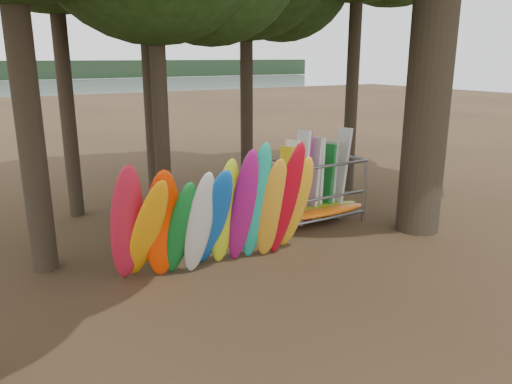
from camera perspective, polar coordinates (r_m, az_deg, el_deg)
ground at (r=12.52m, az=2.54°, el=-7.92°), size 120.00×120.00×0.00m
lake at (r=70.05m, az=-25.94°, el=9.73°), size 160.00×160.00×0.00m
kayak_row at (r=11.50m, az=-4.28°, el=-2.69°), size 5.09×2.06×3.22m
storage_rack at (r=15.32m, az=6.68°, el=0.04°), size 3.08×1.53×2.86m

